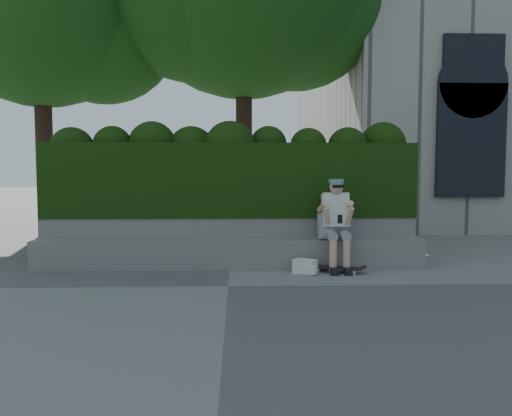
{
  "coord_description": "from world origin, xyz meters",
  "views": [
    {
      "loc": [
        0.13,
        -6.42,
        1.5
      ],
      "look_at": [
        0.4,
        1.0,
        0.95
      ],
      "focal_mm": 35.0,
      "sensor_mm": 36.0,
      "label": 1
    }
  ],
  "objects_px": {
    "skateboard": "(337,268)",
    "backpack_plaid": "(327,226)",
    "backpack_ground": "(305,266)",
    "person": "(336,220)"
  },
  "relations": [
    {
      "from": "skateboard",
      "to": "backpack_plaid",
      "type": "relative_size",
      "value": 1.93
    },
    {
      "from": "skateboard",
      "to": "backpack_plaid",
      "type": "height_order",
      "value": "backpack_plaid"
    },
    {
      "from": "person",
      "to": "skateboard",
      "type": "relative_size",
      "value": 1.77
    },
    {
      "from": "skateboard",
      "to": "backpack_ground",
      "type": "distance_m",
      "value": 0.49
    },
    {
      "from": "skateboard",
      "to": "backpack_plaid",
      "type": "bearing_deg",
      "value": 127.56
    },
    {
      "from": "backpack_ground",
      "to": "skateboard",
      "type": "bearing_deg",
      "value": 38.77
    },
    {
      "from": "person",
      "to": "backpack_ground",
      "type": "xyz_separation_m",
      "value": [
        -0.51,
        -0.28,
        -0.65
      ]
    },
    {
      "from": "person",
      "to": "skateboard",
      "type": "bearing_deg",
      "value": -96.88
    },
    {
      "from": "backpack_plaid",
      "to": "skateboard",
      "type": "bearing_deg",
      "value": -73.74
    },
    {
      "from": "skateboard",
      "to": "backpack_ground",
      "type": "bearing_deg",
      "value": -153.09
    }
  ]
}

